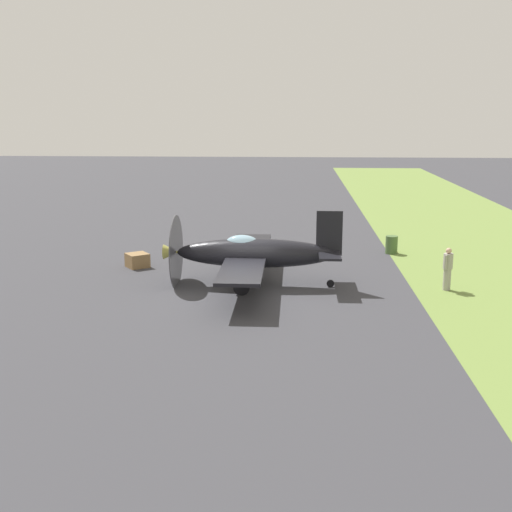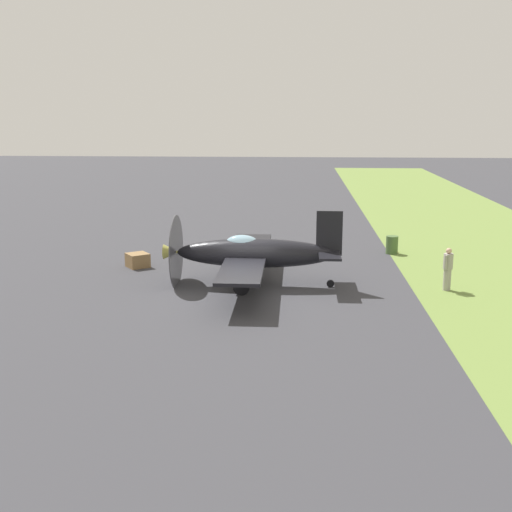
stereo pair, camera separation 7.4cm
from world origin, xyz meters
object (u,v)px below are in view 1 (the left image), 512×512
object	(u,v)px
airplane_lead	(252,253)
runway_marker_cone	(394,248)
supply_crate	(137,260)
fuel_drum	(391,245)
ground_crew_chief	(448,268)

from	to	relation	value
airplane_lead	runway_marker_cone	world-z (taller)	airplane_lead
supply_crate	runway_marker_cone	world-z (taller)	supply_crate
fuel_drum	runway_marker_cone	xyz separation A→B (m)	(0.39, -0.20, -0.23)
ground_crew_chief	supply_crate	bearing A→B (deg)	-68.69
ground_crew_chief	supply_crate	size ratio (longest dim) A/B	1.92
ground_crew_chief	runway_marker_cone	xyz separation A→B (m)	(7.21, 1.04, -0.69)
airplane_lead	supply_crate	distance (m)	6.34
ground_crew_chief	runway_marker_cone	size ratio (longest dim) A/B	3.93
airplane_lead	fuel_drum	bearing A→B (deg)	-44.65
runway_marker_cone	supply_crate	bearing A→B (deg)	108.28
runway_marker_cone	ground_crew_chief	bearing A→B (deg)	-171.82
ground_crew_chief	supply_crate	world-z (taller)	ground_crew_chief
ground_crew_chief	fuel_drum	size ratio (longest dim) A/B	1.92
fuel_drum	ground_crew_chief	bearing A→B (deg)	-169.76
fuel_drum	supply_crate	size ratio (longest dim) A/B	1.00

